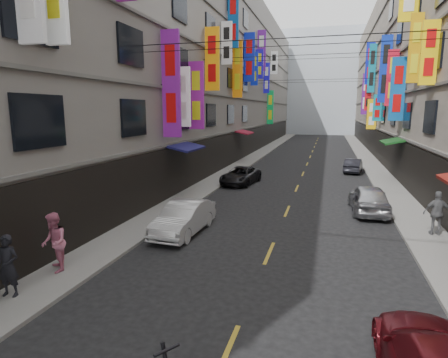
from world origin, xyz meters
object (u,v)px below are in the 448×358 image
Objects in this scene: car_right_mid at (369,199)px; pedestrian_lfar at (54,242)px; car_left_mid at (184,218)px; pedestrian_lnear at (8,266)px; scooter_far_right at (356,205)px; car_right_far at (353,166)px; car_left_far at (241,176)px; pedestrian_rfar at (437,213)px.

car_right_mid is 2.26× the size of pedestrian_lfar.
pedestrian_lfar is at bearing -113.70° from car_left_mid.
pedestrian_lfar reaches higher than pedestrian_lnear.
pedestrian_lfar is at bearing 52.00° from scooter_far_right.
car_left_mid is at bearing 41.36° from scooter_far_right.
pedestrian_lnear reaches higher than car_right_far.
pedestrian_lfar is (-10.26, -10.47, 0.34)m from car_right_mid.
pedestrian_lnear is at bearing 56.17° from scooter_far_right.
scooter_far_right is at bearing 41.62° from pedestrian_lnear.
car_left_far is 9.82m from car_right_mid.
pedestrian_lfar is 14.47m from pedestrian_rfar.
pedestrian_rfar is (10.15, 2.28, 0.36)m from car_left_mid.
car_right_mid is 2.35× the size of pedestrian_rfar.
pedestrian_lnear is at bearing 30.97° from pedestrian_rfar.
pedestrian_rfar is at bearing 76.65° from pedestrian_lfar.
car_right_mid reaches higher than scooter_far_right.
pedestrian_lfar is at bearing 25.67° from pedestrian_rfar.
car_right_far is 25.61m from pedestrian_lfar.
car_right_far is 1.91× the size of pedestrian_lfar.
car_right_far is at bearing 113.32° from pedestrian_lfar.
car_right_far is (0.62, 13.40, 0.15)m from scooter_far_right.
pedestrian_lfar reaches higher than car_right_far.
pedestrian_lnear reaches higher than car_right_mid.
pedestrian_lfar is (-2.42, -4.89, 0.39)m from car_left_mid.
pedestrian_lfar reaches higher than car_right_mid.
car_left_mid is 2.36× the size of pedestrian_lnear.
pedestrian_lfar reaches higher than scooter_far_right.
pedestrian_rfar reaches higher than car_left_mid.
car_right_mid is at bearing 92.51° from pedestrian_lfar.
car_left_mid reaches higher than car_left_far.
pedestrian_lnear is (-9.72, -11.75, 0.54)m from scooter_far_right.
car_left_mid reaches higher than scooter_far_right.
car_left_far is 2.35× the size of pedestrian_rfar.
pedestrian_rfar reaches higher than car_right_mid.
car_left_mid reaches higher than car_right_far.
scooter_far_right is at bearing -32.48° from car_left_far.
car_left_mid is 2.24× the size of pedestrian_rfar.
car_right_mid reaches higher than car_left_mid.
car_right_far is 1.99× the size of pedestrian_rfar.
car_left_mid is (-7.22, -5.17, 0.23)m from scooter_far_right.
pedestrian_lnear reaches higher than car_left_far.
pedestrian_rfar reaches higher than scooter_far_right.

